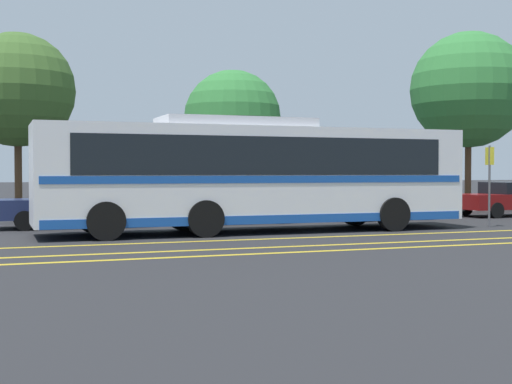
% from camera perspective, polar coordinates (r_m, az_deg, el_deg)
% --- Properties ---
extents(ground_plane, '(220.00, 220.00, 0.00)m').
position_cam_1_polar(ground_plane, '(21.55, 2.30, -3.05)').
color(ground_plane, '#262628').
extents(lane_strip_0, '(32.55, 0.20, 0.01)m').
position_cam_1_polar(lane_strip_0, '(18.81, 2.34, -3.72)').
color(lane_strip_0, gold).
rests_on(lane_strip_0, ground_plane).
extents(lane_strip_1, '(32.55, 0.20, 0.01)m').
position_cam_1_polar(lane_strip_1, '(17.03, 4.88, -4.28)').
color(lane_strip_1, gold).
rests_on(lane_strip_1, ground_plane).
extents(lane_strip_2, '(32.55, 0.20, 0.01)m').
position_cam_1_polar(lane_strip_2, '(16.03, 6.60, -4.66)').
color(lane_strip_2, gold).
rests_on(lane_strip_2, ground_plane).
extents(curb_strip, '(40.55, 0.36, 0.15)m').
position_cam_1_polar(curb_strip, '(25.70, -3.98, -2.13)').
color(curb_strip, '#99999E').
rests_on(curb_strip, ground_plane).
extents(transit_bus, '(12.87, 2.69, 3.30)m').
position_cam_1_polar(transit_bus, '(20.77, -0.03, 1.55)').
color(transit_bus, white).
rests_on(transit_bus, ground_plane).
extents(parked_car_1, '(4.75, 1.90, 1.41)m').
position_cam_1_polar(parked_car_1, '(23.20, -14.57, -1.00)').
color(parked_car_1, navy).
rests_on(parked_car_1, ground_plane).
extents(parked_car_2, '(4.60, 2.04, 1.38)m').
position_cam_1_polar(parked_car_2, '(24.35, -1.85, -0.86)').
color(parked_car_2, '#9E9EA3').
rests_on(parked_car_2, ground_plane).
extents(parked_car_3, '(4.42, 2.19, 1.47)m').
position_cam_1_polar(parked_car_3, '(26.69, 9.94, -0.56)').
color(parked_car_3, '#4C3823').
rests_on(parked_car_3, ground_plane).
extents(parked_car_4, '(4.39, 2.08, 1.35)m').
position_cam_1_polar(parked_car_4, '(30.00, 19.58, -0.50)').
color(parked_car_4, maroon).
rests_on(parked_car_4, ground_plane).
extents(bus_stop_sign, '(0.07, 0.40, 2.59)m').
position_cam_1_polar(bus_stop_sign, '(23.72, 18.17, 1.23)').
color(bus_stop_sign, '#59595E').
rests_on(bus_stop_sign, ground_plane).
extents(tree_0, '(4.38, 4.38, 7.09)m').
position_cam_1_polar(tree_0, '(29.05, -18.54, 7.74)').
color(tree_0, '#513823').
rests_on(tree_0, ground_plane).
extents(tree_1, '(5.09, 5.09, 7.91)m').
position_cam_1_polar(tree_1, '(32.98, 16.65, 7.82)').
color(tree_1, '#513823').
rests_on(tree_1, ground_plane).
extents(tree_2, '(4.21, 4.21, 6.16)m').
position_cam_1_polar(tree_2, '(30.96, -1.89, 5.87)').
color(tree_2, '#513823').
rests_on(tree_2, ground_plane).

